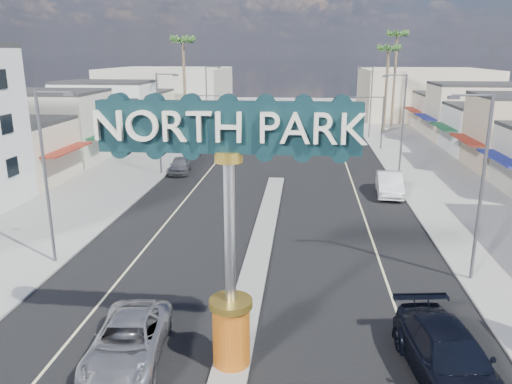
% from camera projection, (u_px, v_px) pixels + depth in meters
% --- Properties ---
extents(ground, '(160.00, 160.00, 0.00)m').
position_uv_depth(ground, '(277.00, 177.00, 44.52)').
color(ground, gray).
rests_on(ground, ground).
extents(road, '(20.00, 120.00, 0.01)m').
position_uv_depth(road, '(277.00, 177.00, 44.52)').
color(road, black).
rests_on(road, ground).
extents(median_island, '(1.30, 30.00, 0.16)m').
position_uv_depth(median_island, '(262.00, 241.00, 29.17)').
color(median_island, gray).
rests_on(median_island, ground).
extents(sidewalk_left, '(8.00, 120.00, 0.12)m').
position_uv_depth(sidewalk_left, '(125.00, 172.00, 45.83)').
color(sidewalk_left, gray).
rests_on(sidewalk_left, ground).
extents(sidewalk_right, '(8.00, 120.00, 0.12)m').
position_uv_depth(sidewalk_right, '(439.00, 180.00, 43.18)').
color(sidewalk_right, gray).
rests_on(sidewalk_right, ground).
extents(storefront_row_left, '(12.00, 42.00, 6.00)m').
position_uv_depth(storefront_row_left, '(80.00, 120.00, 58.44)').
color(storefront_row_left, beige).
rests_on(storefront_row_left, ground).
extents(storefront_row_right, '(12.00, 42.00, 6.00)m').
position_uv_depth(storefront_row_right, '(506.00, 126.00, 53.88)').
color(storefront_row_right, '#B7B29E').
rests_on(storefront_row_right, ground).
extents(backdrop_far_left, '(20.00, 20.00, 8.00)m').
position_uv_depth(backdrop_far_left, '(169.00, 91.00, 88.63)').
color(backdrop_far_left, '#B7B29E').
rests_on(backdrop_far_left, ground).
extents(backdrop_far_right, '(20.00, 20.00, 8.00)m').
position_uv_depth(backdrop_far_right, '(422.00, 93.00, 84.45)').
color(backdrop_far_right, beige).
rests_on(backdrop_far_right, ground).
extents(gateway_sign, '(8.20, 1.50, 9.15)m').
position_uv_depth(gateway_sign, '(229.00, 207.00, 16.07)').
color(gateway_sign, '#BE4F0E').
rests_on(gateway_sign, median_island).
extents(traffic_signal_left, '(5.09, 0.45, 6.00)m').
position_uv_depth(traffic_signal_left, '(205.00, 110.00, 57.64)').
color(traffic_signal_left, '#47474C').
rests_on(traffic_signal_left, ground).
extents(traffic_signal_right, '(5.09, 0.45, 6.00)m').
position_uv_depth(traffic_signal_right, '(367.00, 112.00, 55.90)').
color(traffic_signal_right, '#47474C').
rests_on(traffic_signal_right, ground).
extents(streetlight_l_near, '(2.03, 0.22, 9.00)m').
position_uv_depth(streetlight_l_near, '(48.00, 170.00, 24.98)').
color(streetlight_l_near, '#47474C').
rests_on(streetlight_l_near, ground).
extents(streetlight_l_mid, '(2.03, 0.22, 9.00)m').
position_uv_depth(streetlight_l_mid, '(160.00, 118.00, 44.14)').
color(streetlight_l_mid, '#47474C').
rests_on(streetlight_l_mid, ground).
extents(streetlight_l_far, '(2.03, 0.22, 9.00)m').
position_uv_depth(streetlight_l_far, '(208.00, 97.00, 65.21)').
color(streetlight_l_far, '#47474C').
rests_on(streetlight_l_far, ground).
extents(streetlight_r_near, '(2.03, 0.22, 9.00)m').
position_uv_depth(streetlight_r_near, '(479.00, 180.00, 23.00)').
color(streetlight_r_near, '#47474C').
rests_on(streetlight_r_near, ground).
extents(streetlight_r_mid, '(2.03, 0.22, 9.00)m').
position_uv_depth(streetlight_r_mid, '(401.00, 122.00, 42.16)').
color(streetlight_r_mid, '#47474C').
rests_on(streetlight_r_mid, ground).
extents(streetlight_r_far, '(2.03, 0.22, 9.00)m').
position_uv_depth(streetlight_r_far, '(370.00, 98.00, 63.23)').
color(streetlight_r_far, '#47474C').
rests_on(streetlight_r_far, ground).
extents(palm_left_far, '(2.60, 2.60, 13.10)m').
position_uv_depth(palm_left_far, '(183.00, 46.00, 61.80)').
color(palm_left_far, brown).
rests_on(palm_left_far, ground).
extents(palm_right_mid, '(2.60, 2.60, 12.10)m').
position_uv_depth(palm_right_mid, '(389.00, 53.00, 65.32)').
color(palm_right_mid, brown).
rests_on(palm_right_mid, ground).
extents(palm_right_far, '(2.60, 2.60, 14.10)m').
position_uv_depth(palm_right_far, '(397.00, 40.00, 70.39)').
color(palm_right_far, brown).
rests_on(palm_right_far, ground).
extents(suv_left, '(2.98, 5.61, 1.50)m').
position_uv_depth(suv_left, '(128.00, 341.00, 17.91)').
color(suv_left, '#ADAEB2').
rests_on(suv_left, ground).
extents(suv_right, '(3.30, 6.41, 1.78)m').
position_uv_depth(suv_right, '(449.00, 357.00, 16.69)').
color(suv_right, black).
rests_on(suv_right, ground).
extents(car_parked_left, '(2.30, 4.51, 1.47)m').
position_uv_depth(car_parked_left, '(180.00, 165.00, 45.77)').
color(car_parked_left, slate).
rests_on(car_parked_left, ground).
extents(car_parked_right, '(2.24, 5.42, 1.74)m').
position_uv_depth(car_parked_right, '(389.00, 184.00, 38.68)').
color(car_parked_right, silver).
rests_on(car_parked_right, ground).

